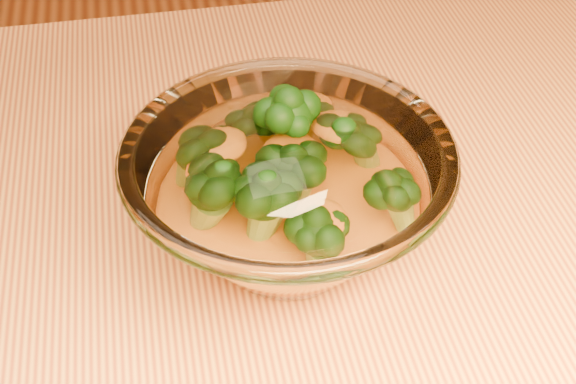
{
  "coord_description": "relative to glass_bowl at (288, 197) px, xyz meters",
  "views": [
    {
      "loc": [
        -0.04,
        -0.32,
        1.15
      ],
      "look_at": [
        0.03,
        0.05,
        0.8
      ],
      "focal_mm": 50.0,
      "sensor_mm": 36.0,
      "label": 1
    }
  ],
  "objects": [
    {
      "name": "cheese_sauce",
      "position": [
        -0.0,
        0.0,
        -0.02
      ],
      "size": [
        0.12,
        0.12,
        0.03
      ],
      "primitive_type": "ellipsoid",
      "color": "orange",
      "rests_on": "glass_bowl"
    },
    {
      "name": "glass_bowl",
      "position": [
        0.0,
        0.0,
        0.0
      ],
      "size": [
        0.21,
        0.21,
        0.09
      ],
      "color": "white",
      "rests_on": "table"
    },
    {
      "name": "broccoli_heap",
      "position": [
        -0.0,
        0.01,
        0.01
      ],
      "size": [
        0.14,
        0.14,
        0.08
      ],
      "color": "black",
      "rests_on": "cheese_sauce"
    }
  ]
}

